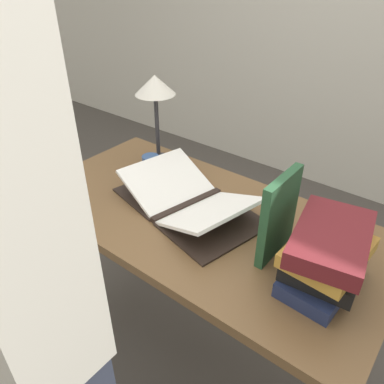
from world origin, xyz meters
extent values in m
plane|color=#47423D|center=(0.00, 0.00, 0.00)|extent=(12.00, 12.00, 0.00)
cube|color=beige|center=(0.00, 1.83, 1.30)|extent=(8.00, 0.06, 2.60)
cube|color=brown|center=(0.00, 0.00, 0.76)|extent=(1.33, 0.67, 0.03)
cube|color=brown|center=(-0.61, -0.28, 0.37)|extent=(0.06, 0.06, 0.74)
cube|color=brown|center=(-0.61, 0.28, 0.37)|extent=(0.06, 0.06, 0.74)
cube|color=brown|center=(0.61, 0.28, 0.37)|extent=(0.06, 0.06, 0.74)
cube|color=black|center=(-0.06, 0.01, 0.79)|extent=(0.09, 0.31, 0.02)
cube|color=black|center=(-0.21, 0.04, 0.78)|extent=(0.33, 0.37, 0.01)
cube|color=black|center=(0.08, -0.02, 0.78)|extent=(0.33, 0.37, 0.01)
cube|color=white|center=(-0.19, 0.04, 0.83)|extent=(0.30, 0.35, 0.11)
cube|color=white|center=(0.06, -0.02, 0.83)|extent=(0.30, 0.35, 0.11)
cube|color=#1E284C|center=(0.47, -0.05, 0.80)|extent=(0.17, 0.28, 0.05)
cube|color=black|center=(0.47, -0.05, 0.85)|extent=(0.21, 0.23, 0.05)
cube|color=#BC8933|center=(0.47, -0.05, 0.90)|extent=(0.20, 0.26, 0.04)
cube|color=maroon|center=(0.47, -0.05, 0.94)|extent=(0.23, 0.32, 0.05)
cube|color=#234C2D|center=(0.30, -0.01, 0.91)|extent=(0.03, 0.20, 0.27)
cylinder|color=#2D2D33|center=(-0.39, 0.21, 0.79)|extent=(0.12, 0.12, 0.02)
cylinder|color=#2D2D33|center=(-0.39, 0.21, 0.94)|extent=(0.02, 0.02, 0.29)
cone|color=silver|center=(-0.39, 0.21, 1.13)|extent=(0.17, 0.17, 0.08)
cylinder|color=#335184|center=(-0.32, 0.09, 0.83)|extent=(0.07, 0.07, 0.10)
torus|color=#335184|center=(-0.29, 0.07, 0.83)|extent=(0.05, 0.04, 0.05)
camera|label=1|loc=(0.65, -0.87, 1.57)|focal=35.00mm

